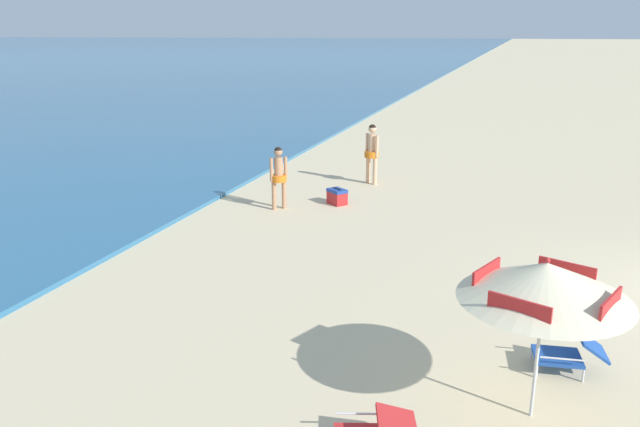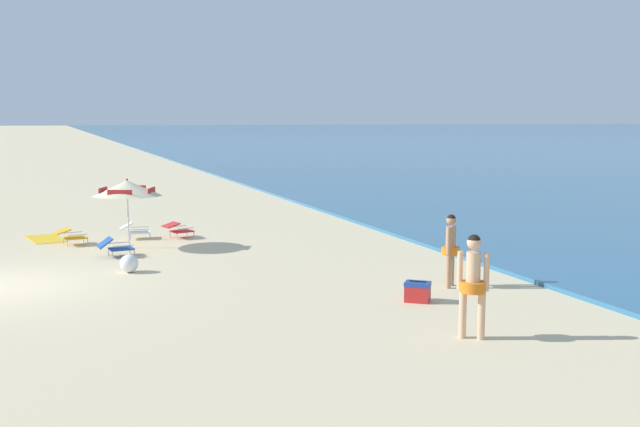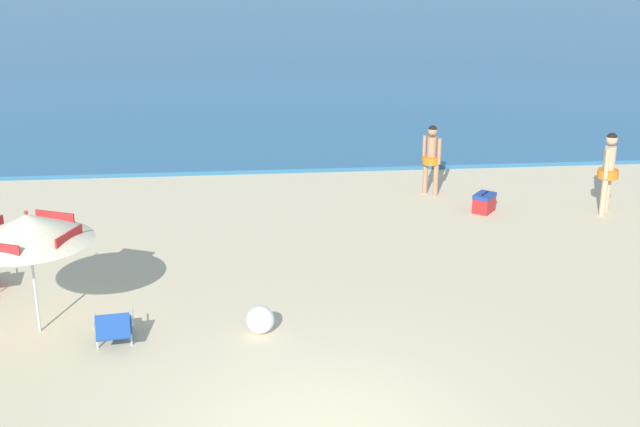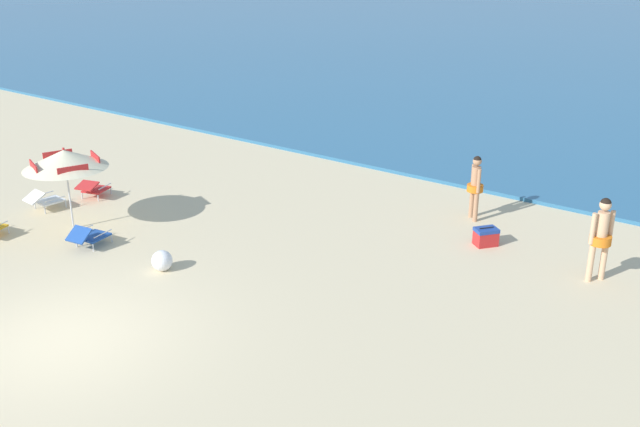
# 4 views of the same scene
# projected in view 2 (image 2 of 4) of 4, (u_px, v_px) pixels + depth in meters

# --- Properties ---
(beach_umbrella_striped_main) EXTENTS (2.45, 2.45, 1.97)m
(beach_umbrella_striped_main) POSITION_uv_depth(u_px,v_px,m) (127.00, 188.00, 20.28)
(beach_umbrella_striped_main) COLOR silver
(beach_umbrella_striped_main) RESTS_ON ground
(lounge_chair_under_umbrella) EXTENTS (0.64, 0.94, 0.52)m
(lounge_chair_under_umbrella) POSITION_uv_depth(u_px,v_px,m) (135.00, 230.00, 22.05)
(lounge_chair_under_umbrella) COLOR white
(lounge_chair_under_umbrella) RESTS_ON ground
(lounge_chair_beside_umbrella) EXTENTS (0.65, 0.96, 0.53)m
(lounge_chair_beside_umbrella) POSITION_uv_depth(u_px,v_px,m) (115.00, 247.00, 19.20)
(lounge_chair_beside_umbrella) COLOR #1E4799
(lounge_chair_beside_umbrella) RESTS_ON ground
(lounge_chair_facing_sea) EXTENTS (0.75, 0.97, 0.49)m
(lounge_chair_facing_sea) POSITION_uv_depth(u_px,v_px,m) (178.00, 229.00, 22.19)
(lounge_chair_facing_sea) COLOR red
(lounge_chair_facing_sea) RESTS_ON ground
(lounge_chair_spare_folded) EXTENTS (0.69, 0.95, 0.50)m
(lounge_chair_spare_folded) POSITION_uv_depth(u_px,v_px,m) (71.00, 235.00, 20.97)
(lounge_chair_spare_folded) COLOR gold
(lounge_chair_spare_folded) RESTS_ON ground
(person_standing_near_shore) EXTENTS (0.39, 0.39, 1.59)m
(person_standing_near_shore) POSITION_uv_depth(u_px,v_px,m) (451.00, 245.00, 15.65)
(person_standing_near_shore) COLOR tan
(person_standing_near_shore) RESTS_ON ground
(person_standing_beside) EXTENTS (0.43, 0.44, 1.75)m
(person_standing_beside) POSITION_uv_depth(u_px,v_px,m) (473.00, 279.00, 11.93)
(person_standing_beside) COLOR #D8A87F
(person_standing_beside) RESTS_ON ground
(cooler_box) EXTENTS (0.58, 0.61, 0.43)m
(cooler_box) POSITION_uv_depth(u_px,v_px,m) (418.00, 292.00, 14.47)
(cooler_box) COLOR red
(cooler_box) RESTS_ON ground
(beach_ball) EXTENTS (0.43, 0.43, 0.43)m
(beach_ball) POSITION_uv_depth(u_px,v_px,m) (129.00, 263.00, 17.22)
(beach_ball) COLOR white
(beach_ball) RESTS_ON ground
(beach_towel) EXTENTS (1.95, 1.25, 0.01)m
(beach_towel) POSITION_uv_depth(u_px,v_px,m) (45.00, 239.00, 22.04)
(beach_towel) COLOR gold
(beach_towel) RESTS_ON ground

